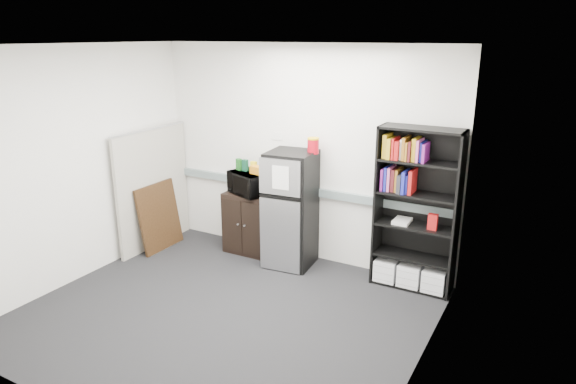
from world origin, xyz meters
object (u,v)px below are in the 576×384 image
Objects in this scene: bookshelf at (416,211)px; cabinet at (250,223)px; cubicle_partition at (153,188)px; refrigerator at (291,209)px; microwave at (249,183)px.

bookshelf is 2.27× the size of cabinet.
cubicle_partition is (-3.43, -0.49, -0.10)m from bookshelf.
cubicle_partition reaches higher than cabinet.
cubicle_partition is at bearing -175.57° from refrigerator.
bookshelf is 3.46m from cubicle_partition.
bookshelf is 2.16m from microwave.
microwave is 0.70m from refrigerator.
bookshelf is at bearing 8.06° from cubicle_partition.
cabinet is 0.55m from microwave.
refrigerator reaches higher than cabinet.
bookshelf is 1.52m from refrigerator.
cubicle_partition is at bearing -171.94° from bookshelf.
microwave is at bearing 17.68° from cubicle_partition.
bookshelf is at bearing 1.71° from cabinet.
bookshelf is 2.22m from cabinet.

